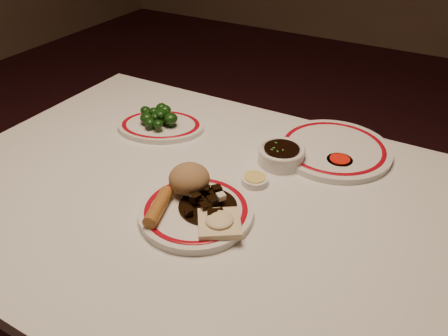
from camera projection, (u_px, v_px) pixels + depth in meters
dining_table at (192, 218)px, 1.06m from camera, size 1.20×0.90×0.75m
main_plate at (196, 211)px, 0.92m from camera, size 0.32×0.32×0.02m
rice_mound at (189, 179)px, 0.95m from camera, size 0.09×0.09×0.07m
spring_roll at (159, 207)px, 0.90m from camera, size 0.06×0.11×0.03m
fried_wonton at (219, 222)px, 0.87m from camera, size 0.12×0.12×0.02m
stirfry_heap at (207, 203)px, 0.92m from camera, size 0.12×0.12×0.03m
broccoli_plate at (161, 126)px, 1.23m from camera, size 0.29×0.28×0.02m
broccoli_pile at (158, 116)px, 1.22m from camera, size 0.13×0.11×0.05m
soy_bowl at (281, 156)px, 1.08m from camera, size 0.11×0.11×0.04m
sweet_sour_dish at (339, 162)px, 1.08m from camera, size 0.06×0.06×0.02m
mustard_dish at (255, 180)px, 1.02m from camera, size 0.06×0.06×0.02m
far_plate at (333, 149)px, 1.13m from camera, size 0.33×0.33×0.02m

